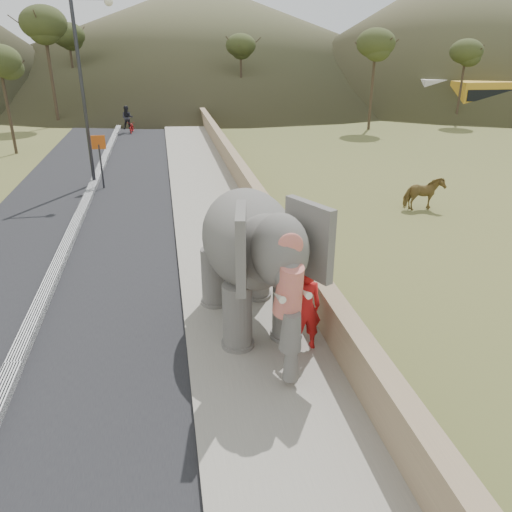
# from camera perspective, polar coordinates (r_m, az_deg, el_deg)

# --- Properties ---
(ground) EXTENTS (160.00, 160.00, 0.00)m
(ground) POSITION_cam_1_polar(r_m,az_deg,el_deg) (10.85, 0.36, -11.37)
(ground) COLOR olive
(ground) RESTS_ON ground
(road) EXTENTS (7.00, 120.00, 0.03)m
(road) POSITION_cam_1_polar(r_m,az_deg,el_deg) (20.02, -19.50, 4.02)
(road) COLOR black
(road) RESTS_ON ground
(median) EXTENTS (0.35, 120.00, 0.22)m
(median) POSITION_cam_1_polar(r_m,az_deg,el_deg) (19.99, -19.53, 4.28)
(median) COLOR black
(median) RESTS_ON ground
(walkway) EXTENTS (3.00, 120.00, 0.15)m
(walkway) POSITION_cam_1_polar(r_m,az_deg,el_deg) (19.80, -5.09, 5.27)
(walkway) COLOR #9E9687
(walkway) RESTS_ON ground
(parapet) EXTENTS (0.30, 120.00, 1.10)m
(parapet) POSITION_cam_1_polar(r_m,az_deg,el_deg) (19.87, -0.37, 6.86)
(parapet) COLOR tan
(parapet) RESTS_ON ground
(lamppost) EXTENTS (1.76, 0.36, 8.00)m
(lamppost) POSITION_cam_1_polar(r_m,az_deg,el_deg) (24.08, -18.67, 19.07)
(lamppost) COLOR #302F34
(lamppost) RESTS_ON ground
(signboard) EXTENTS (0.60, 0.08, 2.40)m
(signboard) POSITION_cam_1_polar(r_m,az_deg,el_deg) (23.65, -17.44, 11.21)
(signboard) COLOR #2D2D33
(signboard) RESTS_ON ground
(cow) EXTENTS (1.59, 0.82, 1.30)m
(cow) POSITION_cam_1_polar(r_m,az_deg,el_deg) (20.86, 18.59, 6.73)
(cow) COLOR olive
(cow) RESTS_ON ground
(distant_car) EXTENTS (4.54, 2.83, 1.44)m
(distant_car) POSITION_cam_1_polar(r_m,az_deg,el_deg) (51.06, 16.14, 16.30)
(distant_car) COLOR silver
(distant_car) RESTS_ON ground
(bus_white) EXTENTS (11.23, 3.93, 3.10)m
(bus_white) POSITION_cam_1_polar(r_m,az_deg,el_deg) (51.79, 23.97, 16.28)
(bus_white) COLOR white
(bus_white) RESTS_ON ground
(hill_right) EXTENTS (56.00, 56.00, 16.00)m
(hill_right) POSITION_cam_1_polar(r_m,az_deg,el_deg) (71.52, 23.30, 23.05)
(hill_right) COLOR brown
(hill_right) RESTS_ON ground
(hill_far) EXTENTS (80.00, 80.00, 14.00)m
(hill_far) POSITION_cam_1_polar(r_m,az_deg,el_deg) (79.05, -6.13, 23.77)
(hill_far) COLOR brown
(hill_far) RESTS_ON ground
(elephant_and_man) EXTENTS (2.83, 4.74, 3.24)m
(elephant_and_man) POSITION_cam_1_polar(r_m,az_deg,el_deg) (11.14, -0.80, -0.04)
(elephant_and_man) COLOR slate
(elephant_and_man) RESTS_ON ground
(motorcyclist) EXTENTS (1.01, 1.59, 1.93)m
(motorcyclist) POSITION_cam_1_polar(r_m,az_deg,el_deg) (38.74, -14.28, 14.62)
(motorcyclist) COLOR maroon
(motorcyclist) RESTS_ON ground
(trees) EXTENTS (48.62, 42.28, 8.95)m
(trees) POSITION_cam_1_polar(r_m,az_deg,el_deg) (37.82, -3.63, 19.76)
(trees) COLOR #473828
(trees) RESTS_ON ground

